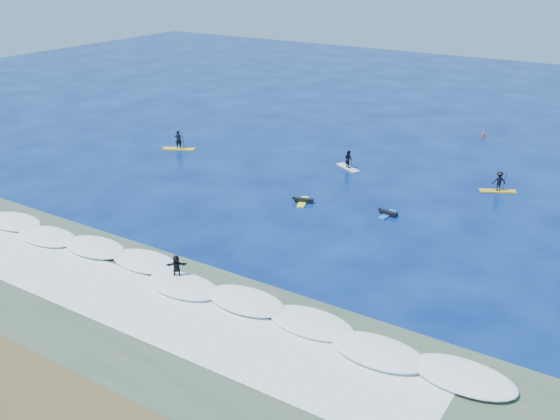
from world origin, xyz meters
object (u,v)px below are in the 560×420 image
Objects in this scene: sup_paddler_right at (499,183)px; wave_surfer at (177,268)px; sup_paddler_left at (179,143)px; sup_paddler_center at (348,161)px; prone_paddler_near at (303,201)px; marker_buoy at (483,135)px; prone_paddler_far at (388,213)px.

wave_surfer is (-11.85, -24.73, 0.07)m from sup_paddler_right.
sup_paddler_left reaches higher than sup_paddler_center.
wave_surfer reaches higher than prone_paddler_near.
sup_paddler_left reaches higher than marker_buoy.
prone_paddler_near is at bearing 51.14° from wave_surfer.
sup_paddler_left is 1.12× the size of sup_paddler_right.
prone_paddler_near is at bearing 106.48° from prone_paddler_far.
sup_paddler_left is at bearing 161.93° from sup_paddler_right.
sup_paddler_center is at bearing 52.99° from wave_surfer.
sup_paddler_left is 30.87m from marker_buoy.
sup_paddler_right is at bearing -24.94° from prone_paddler_far.
sup_paddler_right is at bearing -15.93° from sup_paddler_left.
sup_paddler_center is 9.11m from prone_paddler_near.
sup_paddler_right is 27.42m from wave_surfer.
sup_paddler_center is 0.96× the size of sup_paddler_right.
sup_paddler_center is at bearing -113.98° from marker_buoy.
prone_paddler_near is at bearing -104.30° from marker_buoy.
marker_buoy reaches higher than prone_paddler_near.
sup_paddler_left is at bearing -139.51° from marker_buoy.
sup_paddler_right reaches higher than prone_paddler_far.
sup_paddler_center is 1.24× the size of prone_paddler_near.
sup_paddler_right reaches higher than sup_paddler_center.
sup_paddler_center is 1.33× the size of prone_paddler_far.
sup_paddler_right is 1.29× the size of prone_paddler_near.
marker_buoy is (-5.42, 14.90, -0.48)m from sup_paddler_right.
marker_buoy is at bearing 14.46° from sup_paddler_left.
sup_paddler_right reaches higher than wave_surfer.
sup_paddler_left is at bearing -137.71° from sup_paddler_center.
sup_paddler_left is 1.17× the size of sup_paddler_center.
sup_paddler_left is 23.80m from prone_paddler_far.
sup_paddler_center reaches higher than wave_surfer.
sup_paddler_center reaches higher than prone_paddler_far.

